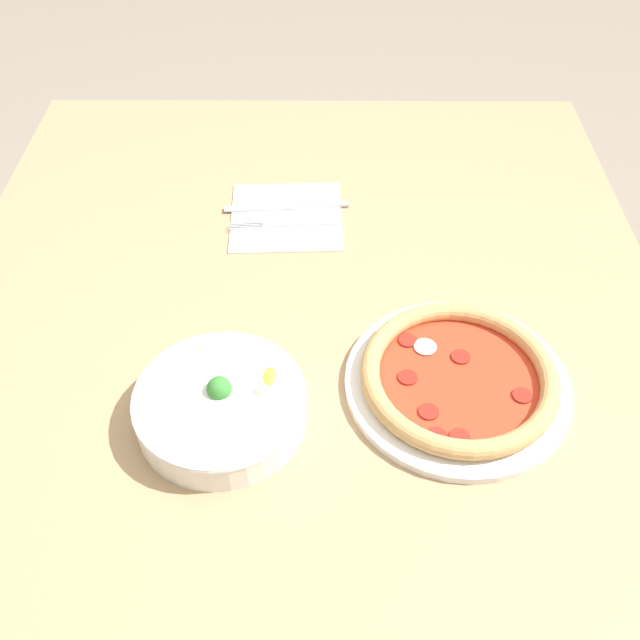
# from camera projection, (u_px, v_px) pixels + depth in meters

# --- Properties ---
(ground_plane) EXTENTS (8.00, 8.00, 0.00)m
(ground_plane) POSITION_uv_depth(u_px,v_px,m) (309.00, 568.00, 1.54)
(ground_plane) COLOR gray
(dining_table) EXTENTS (1.36, 1.09, 0.73)m
(dining_table) POSITION_uv_depth(u_px,v_px,m) (305.00, 377.00, 1.07)
(dining_table) COLOR tan
(dining_table) RESTS_ON ground_plane
(pizza) EXTENTS (0.30, 0.30, 0.04)m
(pizza) POSITION_uv_depth(u_px,v_px,m) (458.00, 379.00, 0.94)
(pizza) COLOR white
(pizza) RESTS_ON dining_table
(bowl) EXTENTS (0.22, 0.22, 0.07)m
(bowl) POSITION_uv_depth(u_px,v_px,m) (221.00, 404.00, 0.90)
(bowl) COLOR white
(bowl) RESTS_ON dining_table
(napkin) EXTENTS (0.19, 0.19, 0.00)m
(napkin) POSITION_uv_depth(u_px,v_px,m) (286.00, 217.00, 1.21)
(napkin) COLOR white
(napkin) RESTS_ON dining_table
(fork) EXTENTS (0.02, 0.19, 0.00)m
(fork) POSITION_uv_depth(u_px,v_px,m) (287.00, 225.00, 1.19)
(fork) COLOR silver
(fork) RESTS_ON napkin
(knife) EXTENTS (0.03, 0.21, 0.01)m
(knife) POSITION_uv_depth(u_px,v_px,m) (292.00, 206.00, 1.23)
(knife) COLOR silver
(knife) RESTS_ON napkin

